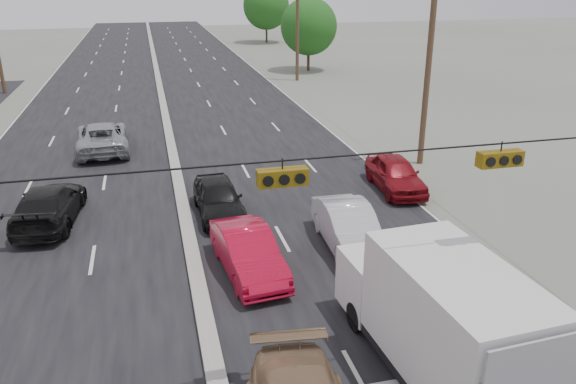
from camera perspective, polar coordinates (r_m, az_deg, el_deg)
name	(u,v)px	position (r m, az deg, el deg)	size (l,w,h in m)	color
road_surface	(164,112)	(41.50, -12.44, 7.93)	(20.00, 160.00, 0.02)	black
center_median	(164,111)	(41.47, -12.45, 8.06)	(0.50, 160.00, 0.20)	gray
utility_pole_right_b	(429,65)	(29.09, 14.09, 12.45)	(1.60, 0.30, 10.00)	#422D1E
utility_pole_right_c	(297,23)	(52.37, 0.97, 16.79)	(1.60, 0.30, 10.00)	#422D1E
traffic_signals	(278,175)	(11.36, -1.07, 1.69)	(25.00, 0.30, 0.54)	black
tree_right_mid	(309,26)	(57.90, 2.12, 16.46)	(5.60, 5.60, 7.14)	#382619
tree_right_far	(266,6)	(82.31, -2.23, 18.36)	(6.40, 6.40, 8.16)	#382619
box_truck	(437,316)	(14.10, 14.88, -12.11)	(2.68, 6.68, 3.33)	black
red_sedan	(248,253)	(18.56, -4.08, -6.16)	(1.59, 4.56, 1.50)	#B90B27
black_suv	(572,364)	(15.41, 26.89, -15.30)	(2.32, 5.04, 1.40)	black
queue_car_a	(219,198)	(23.02, -7.07, -0.63)	(1.78, 4.42, 1.50)	black
queue_car_b	(349,228)	(20.28, 6.21, -3.64)	(1.66, 4.76, 1.57)	silver
queue_car_e	(395,174)	(26.01, 10.85, 1.80)	(1.81, 4.49, 1.53)	maroon
oncoming_near	(49,205)	(24.07, -23.14, -1.24)	(2.13, 5.24, 1.52)	black
oncoming_far	(102,137)	(32.91, -18.36, 5.32)	(2.70, 5.85, 1.63)	gray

